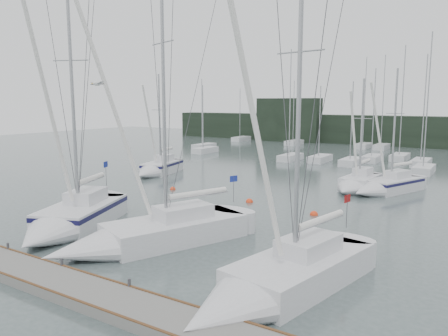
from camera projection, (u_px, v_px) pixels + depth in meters
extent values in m
plane|color=#455453|center=(159.00, 255.00, 21.25)|extent=(160.00, 160.00, 0.00)
cube|color=slate|center=(75.00, 288.00, 17.05)|extent=(24.00, 2.00, 0.40)
cube|color=black|center=(404.00, 131.00, 72.65)|extent=(90.00, 4.00, 5.00)
cube|color=black|center=(288.00, 120.00, 81.33)|extent=(12.00, 3.00, 8.00)
cube|color=silver|center=(294.00, 143.00, 75.01)|extent=(1.80, 4.50, 0.90)
cylinder|color=#999CA1|center=(294.00, 111.00, 73.76)|extent=(0.12, 0.12, 10.08)
cube|color=silver|center=(421.00, 163.00, 50.52)|extent=(1.80, 4.50, 0.90)
cylinder|color=#999CA1|center=(424.00, 108.00, 49.14)|extent=(0.12, 0.12, 11.84)
cube|color=silver|center=(381.00, 147.00, 68.20)|extent=(1.80, 4.50, 0.90)
cylinder|color=#999CA1|center=(383.00, 100.00, 66.69)|extent=(0.12, 0.12, 13.59)
cube|color=silver|center=(363.00, 146.00, 69.62)|extent=(1.80, 4.50, 0.90)
cylinder|color=#999CA1|center=(365.00, 101.00, 68.13)|extent=(0.12, 0.12, 13.39)
cube|color=silver|center=(400.00, 157.00, 55.51)|extent=(1.80, 4.50, 0.90)
cylinder|color=#999CA1|center=(402.00, 101.00, 54.01)|extent=(0.12, 0.12, 13.42)
cube|color=silver|center=(351.00, 162.00, 51.34)|extent=(1.80, 4.50, 0.90)
cylinder|color=#999CA1|center=(352.00, 121.00, 50.18)|extent=(0.12, 0.12, 8.88)
cube|color=silver|center=(290.00, 158.00, 55.32)|extent=(1.80, 4.50, 0.90)
cylinder|color=#999CA1|center=(290.00, 103.00, 53.85)|extent=(0.12, 0.12, 12.91)
cube|color=silver|center=(241.00, 139.00, 82.66)|extent=(1.80, 4.50, 0.90)
cylinder|color=#999CA1|center=(240.00, 113.00, 81.50)|extent=(0.12, 0.12, 8.97)
cube|color=silver|center=(204.00, 147.00, 68.88)|extent=(1.80, 4.50, 0.90)
cylinder|color=#999CA1|center=(202.00, 112.00, 67.64)|extent=(0.12, 0.12, 10.03)
cube|color=silver|center=(205.00, 150.00, 63.51)|extent=(1.80, 4.50, 0.90)
cylinder|color=#999CA1|center=(203.00, 117.00, 62.36)|extent=(0.12, 0.12, 8.87)
cube|color=silver|center=(372.00, 159.00, 54.26)|extent=(1.80, 4.50, 0.90)
cylinder|color=#999CA1|center=(374.00, 113.00, 52.98)|extent=(0.12, 0.12, 10.56)
cube|color=silver|center=(424.00, 170.00, 45.40)|extent=(1.80, 4.50, 0.90)
cylinder|color=#999CA1|center=(428.00, 100.00, 43.90)|extent=(0.12, 0.12, 13.45)
cube|color=silver|center=(320.00, 159.00, 54.04)|extent=(1.80, 4.50, 0.90)
cylinder|color=#999CA1|center=(320.00, 121.00, 52.91)|extent=(0.12, 0.12, 8.48)
cube|color=silver|center=(83.00, 217.00, 26.56)|extent=(5.21, 7.01, 1.61)
cone|color=silver|center=(38.00, 239.00, 22.19)|extent=(3.88, 3.66, 3.11)
cube|color=silver|center=(86.00, 196.00, 26.90)|extent=(2.52, 2.97, 0.75)
cylinder|color=#999CA1|center=(72.00, 86.00, 24.94)|extent=(0.19, 0.19, 14.07)
cylinder|color=white|center=(91.00, 178.00, 27.46)|extent=(1.41, 2.97, 0.30)
cube|color=#110F3A|center=(82.00, 208.00, 26.48)|extent=(5.24, 7.03, 0.27)
cube|color=navy|center=(106.00, 164.00, 29.42)|extent=(0.23, 0.55, 0.39)
cube|color=silver|center=(175.00, 232.00, 23.46)|extent=(5.76, 8.05, 1.49)
cone|color=silver|center=(76.00, 252.00, 20.45)|extent=(4.15, 4.14, 3.18)
cube|color=silver|center=(183.00, 211.00, 23.58)|extent=(2.75, 3.40, 0.70)
cylinder|color=#999CA1|center=(163.00, 74.00, 21.90)|extent=(0.18, 0.18, 15.20)
cylinder|color=white|center=(198.00, 193.00, 24.00)|extent=(1.64, 3.45, 0.28)
cube|color=navy|center=(234.00, 179.00, 25.30)|extent=(0.22, 0.50, 0.36)
cube|color=silver|center=(301.00, 273.00, 17.91)|extent=(4.30, 7.35, 1.49)
cone|color=silver|center=(217.00, 315.00, 14.40)|extent=(3.51, 3.49, 2.98)
cube|color=silver|center=(309.00, 245.00, 18.10)|extent=(2.16, 3.03, 0.70)
cylinder|color=#999CA1|center=(299.00, 88.00, 16.43)|extent=(0.18, 0.18, 13.44)
cylinder|color=white|center=(321.00, 220.00, 18.59)|extent=(0.95, 3.35, 0.28)
cube|color=maroon|center=(347.00, 199.00, 20.12)|extent=(0.13, 0.53, 0.36)
cube|color=silver|center=(162.00, 169.00, 45.80)|extent=(3.61, 5.68, 1.47)
cone|color=silver|center=(145.00, 174.00, 42.29)|extent=(2.91, 2.76, 2.45)
cube|color=silver|center=(164.00, 158.00, 46.09)|extent=(1.80, 2.36, 0.69)
cylinder|color=#999CA1|center=(160.00, 119.00, 44.66)|extent=(0.18, 0.18, 8.97)
cylinder|color=white|center=(166.00, 149.00, 46.48)|extent=(0.86, 2.56, 0.27)
cube|color=#110F3A|center=(162.00, 164.00, 45.72)|extent=(3.63, 5.70, 0.25)
cube|color=silver|center=(360.00, 184.00, 37.25)|extent=(2.59, 4.66, 1.42)
cone|color=silver|center=(346.00, 190.00, 34.69)|extent=(2.40, 2.09, 2.27)
cube|color=silver|center=(363.00, 171.00, 37.47)|extent=(1.37, 1.89, 0.66)
cylinder|color=#999CA1|center=(362.00, 128.00, 36.27)|extent=(0.17, 0.17, 8.15)
cylinder|color=white|center=(365.00, 161.00, 37.68)|extent=(0.42, 2.22, 0.26)
cube|color=silver|center=(394.00, 186.00, 36.42)|extent=(4.17, 5.86, 1.35)
cone|color=silver|center=(365.00, 192.00, 34.20)|extent=(3.03, 3.01, 2.34)
cube|color=silver|center=(397.00, 174.00, 36.53)|extent=(1.99, 2.47, 0.63)
cylinder|color=#999CA1|center=(395.00, 125.00, 35.42)|extent=(0.16, 0.16, 8.96)
cylinder|color=white|center=(402.00, 164.00, 36.77)|extent=(1.21, 2.53, 0.25)
cube|color=#110F3A|center=(394.00, 181.00, 36.35)|extent=(4.20, 5.88, 0.23)
sphere|color=#F33B15|center=(249.00, 202.00, 32.48)|extent=(0.54, 0.54, 0.54)
sphere|color=#F33B15|center=(314.00, 215.00, 28.81)|extent=(0.54, 0.54, 0.54)
sphere|color=#F33B15|center=(173.00, 189.00, 37.13)|extent=(0.48, 0.48, 0.48)
ellipsoid|color=white|center=(97.00, 84.00, 18.84)|extent=(0.33, 0.48, 0.20)
cube|color=#919499|center=(94.00, 83.00, 19.04)|extent=(0.46, 0.26, 0.11)
cube|color=#919499|center=(100.00, 83.00, 18.63)|extent=(0.46, 0.26, 0.11)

